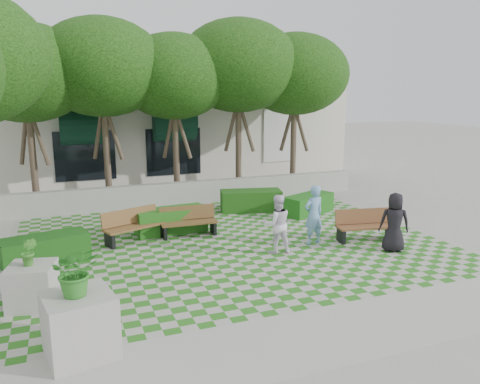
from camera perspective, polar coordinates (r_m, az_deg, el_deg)
name	(u,v)px	position (r m, az deg, el deg)	size (l,w,h in m)	color
ground	(243,253)	(13.13, 0.34, -7.45)	(90.00, 90.00, 0.00)	gray
lawn	(230,242)	(14.02, -1.17, -6.14)	(12.00, 12.00, 0.00)	#2B721E
sidewalk_south	(335,332)	(9.30, 11.52, -16.40)	(16.00, 2.00, 0.01)	#9E9B93
retaining_wall	(185,193)	(18.70, -6.66, -0.12)	(15.00, 0.36, 0.90)	#9E9B93
bench_east	(365,226)	(14.59, 15.04, -4.00)	(1.86, 0.91, 0.94)	brown
bench_mid	(189,222)	(14.64, -6.29, -3.63)	(1.77, 0.66, 0.91)	#543A1C
bench_west	(133,226)	(14.37, -12.88, -4.07)	(1.93, 1.22, 0.96)	brown
hedge_east	(308,204)	(17.31, 8.34, -1.49)	(2.03, 0.81, 0.71)	#175216
hedge_midright	(251,201)	(17.54, 1.35, -1.06)	(2.23, 0.89, 0.78)	#194612
hedge_midleft	(171,220)	(15.08, -8.43, -3.44)	(2.20, 0.88, 0.77)	#1B5316
hedge_west	(45,250)	(13.27, -22.63, -6.52)	(2.13, 0.85, 0.75)	#144512
planter_front	(79,312)	(8.56, -19.08, -13.62)	(1.28, 1.28, 1.94)	#9E9B93
planter_back	(32,284)	(10.81, -24.01, -10.16)	(1.09, 1.09, 1.50)	#9E9B93
person_blue	(314,215)	(13.83, 8.97, -2.77)	(0.64, 0.42, 1.76)	#719ECF
person_dark	(394,222)	(13.75, 18.30, -3.53)	(0.82, 0.53, 1.67)	black
person_white	(277,224)	(12.99, 4.53, -3.89)	(0.80, 0.62, 1.65)	white
tree_row	(133,69)	(17.67, -12.88, 14.39)	(17.70, 13.40, 7.41)	#47382B
building	(164,126)	(26.23, -9.20, 7.91)	(18.00, 8.92, 5.15)	beige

